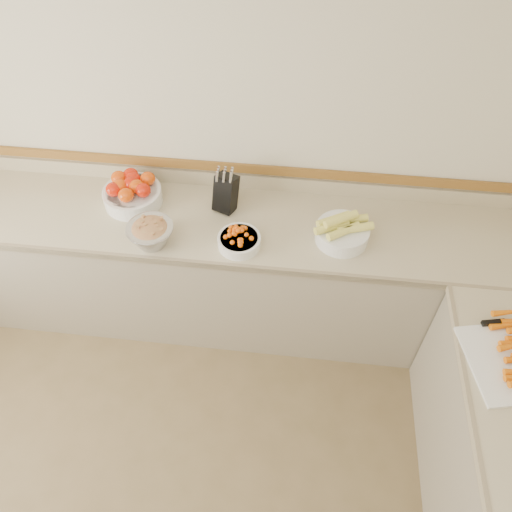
# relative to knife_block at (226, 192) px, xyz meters

# --- Properties ---
(back_wall) EXTENTS (4.00, 0.00, 4.00)m
(back_wall) POSITION_rel_knife_block_xyz_m (-0.12, 0.20, 0.28)
(back_wall) COLOR beige
(back_wall) RESTS_ON ground_plane
(counter_back) EXTENTS (4.00, 0.65, 1.08)m
(counter_back) POSITION_rel_knife_block_xyz_m (-0.12, -0.12, -0.56)
(counter_back) COLOR #C4B58E
(counter_back) RESTS_ON ground_plane
(knife_block) EXTENTS (0.16, 0.18, 0.29)m
(knife_block) POSITION_rel_knife_block_xyz_m (0.00, 0.00, 0.00)
(knife_block) COLOR black
(knife_block) RESTS_ON counter_back
(tomato_bowl) EXTENTS (0.35, 0.35, 0.17)m
(tomato_bowl) POSITION_rel_knife_block_xyz_m (-0.56, -0.01, -0.04)
(tomato_bowl) COLOR white
(tomato_bowl) RESTS_ON counter_back
(cherry_tomato_bowl) EXTENTS (0.24, 0.24, 0.12)m
(cherry_tomato_bowl) POSITION_rel_knife_block_xyz_m (0.12, -0.29, -0.07)
(cherry_tomato_bowl) COLOR white
(cherry_tomato_bowl) RESTS_ON counter_back
(corn_bowl) EXTENTS (0.33, 0.30, 0.18)m
(corn_bowl) POSITION_rel_knife_block_xyz_m (0.68, -0.18, -0.05)
(corn_bowl) COLOR white
(corn_bowl) RESTS_ON counter_back
(rhubarb_bowl) EXTENTS (0.26, 0.26, 0.15)m
(rhubarb_bowl) POSITION_rel_knife_block_xyz_m (-0.37, -0.33, -0.04)
(rhubarb_bowl) COLOR #B2B2BA
(rhubarb_bowl) RESTS_ON counter_back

